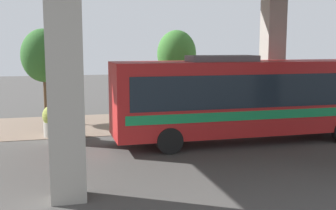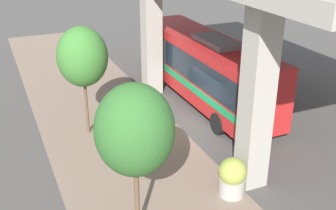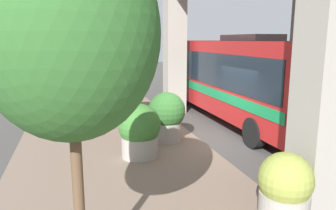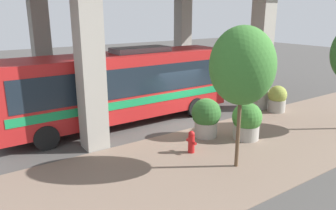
{
  "view_description": "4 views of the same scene",
  "coord_description": "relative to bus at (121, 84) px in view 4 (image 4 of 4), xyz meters",
  "views": [
    {
      "loc": [
        18.48,
        -4.99,
        4.02
      ],
      "look_at": [
        0.06,
        -0.14,
        1.32
      ],
      "focal_mm": 45.0,
      "sensor_mm": 36.0,
      "label": 1
    },
    {
      "loc": [
        -7.45,
        -15.51,
        8.89
      ],
      "look_at": [
        -0.33,
        0.74,
        0.98
      ],
      "focal_mm": 45.0,
      "sensor_mm": 36.0,
      "label": 2
    },
    {
      "loc": [
        -4.12,
        -9.95,
        3.43
      ],
      "look_at": [
        -0.81,
        1.45,
        1.05
      ],
      "focal_mm": 35.0,
      "sensor_mm": 36.0,
      "label": 3
    },
    {
      "loc": [
        -11.24,
        9.33,
        5.25
      ],
      "look_at": [
        1.42,
        0.62,
        0.86
      ],
      "focal_mm": 35.0,
      "sensor_mm": 36.0,
      "label": 4
    }
  ],
  "objects": [
    {
      "name": "bus",
      "position": [
        0.0,
        0.0,
        0.0
      ],
      "size": [
        2.63,
        11.13,
        3.62
      ],
      "color": "#B21E1E",
      "rests_on": "ground"
    },
    {
      "name": "ground_plane",
      "position": [
        -2.51,
        -2.58,
        -1.96
      ],
      "size": [
        80.0,
        80.0,
        0.0
      ],
      "primitive_type": "plane",
      "color": "#474442",
      "rests_on": "ground"
    },
    {
      "name": "fire_hydrant",
      "position": [
        -4.65,
        -0.59,
        -1.51
      ],
      "size": [
        0.53,
        0.25,
        0.9
      ],
      "color": "#B21919",
      "rests_on": "ground"
    },
    {
      "name": "planter_back",
      "position": [
        -3.02,
        -7.79,
        -1.24
      ],
      "size": [
        0.99,
        0.99,
        1.44
      ],
      "color": "#9E998E",
      "rests_on": "ground"
    },
    {
      "name": "sidewalk_strip",
      "position": [
        -5.51,
        -2.58,
        -1.95
      ],
      "size": [
        6.0,
        40.0,
        0.02
      ],
      "color": "#7A6656",
      "rests_on": "ground"
    },
    {
      "name": "planter_middle",
      "position": [
        -3.66,
        -2.18,
        -1.07
      ],
      "size": [
        1.27,
        1.27,
        1.71
      ],
      "color": "#9E998E",
      "rests_on": "ground"
    },
    {
      "name": "planter_front",
      "position": [
        -4.84,
        -3.42,
        -1.16
      ],
      "size": [
        1.25,
        1.25,
        1.61
      ],
      "color": "#9E998E",
      "rests_on": "ground"
    },
    {
      "name": "street_tree_far",
      "position": [
        -6.46,
        -1.17,
        1.6
      ],
      "size": [
        2.15,
        2.15,
        4.86
      ],
      "color": "brown",
      "rests_on": "ground"
    }
  ]
}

